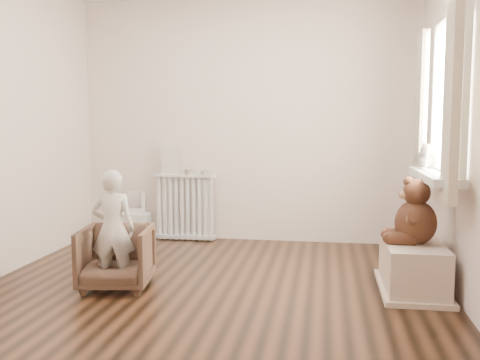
# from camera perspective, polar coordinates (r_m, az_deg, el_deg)

# --- Properties ---
(floor) EXTENTS (3.60, 3.60, 0.01)m
(floor) POSITION_cam_1_polar(r_m,az_deg,el_deg) (4.20, -3.06, -11.53)
(floor) COLOR black
(floor) RESTS_ON ground
(back_wall) EXTENTS (3.60, 0.02, 2.60)m
(back_wall) POSITION_cam_1_polar(r_m,az_deg,el_deg) (5.78, 0.67, 6.35)
(back_wall) COLOR white
(back_wall) RESTS_ON ground
(front_wall) EXTENTS (3.60, 0.02, 2.60)m
(front_wall) POSITION_cam_1_polar(r_m,az_deg,el_deg) (2.28, -12.94, 6.73)
(front_wall) COLOR white
(front_wall) RESTS_ON ground
(right_wall) EXTENTS (0.02, 3.60, 2.60)m
(right_wall) POSITION_cam_1_polar(r_m,az_deg,el_deg) (4.03, 22.89, 6.03)
(right_wall) COLOR white
(right_wall) RESTS_ON ground
(window) EXTENTS (0.03, 0.90, 1.10)m
(window) POSITION_cam_1_polar(r_m,az_deg,el_deg) (4.31, 21.50, 8.05)
(window) COLOR white
(window) RESTS_ON right_wall
(window_sill) EXTENTS (0.22, 1.10, 0.06)m
(window_sill) POSITION_cam_1_polar(r_m,az_deg,el_deg) (4.31, 20.04, 0.38)
(window_sill) COLOR silver
(window_sill) RESTS_ON right_wall
(curtain_left) EXTENTS (0.06, 0.26, 1.30)m
(curtain_left) POSITION_cam_1_polar(r_m,az_deg,el_deg) (3.73, 21.67, 7.50)
(curtain_left) COLOR beige
(curtain_left) RESTS_ON right_wall
(curtain_right) EXTENTS (0.06, 0.26, 1.30)m
(curtain_right) POSITION_cam_1_polar(r_m,az_deg,el_deg) (4.85, 18.76, 7.17)
(curtain_right) COLOR beige
(curtain_right) RESTS_ON right_wall
(radiator) EXTENTS (0.68, 0.13, 0.72)m
(radiator) POSITION_cam_1_polar(r_m,az_deg,el_deg) (5.86, -5.91, -2.61)
(radiator) COLOR silver
(radiator) RESTS_ON floor
(paper_doll) EXTENTS (0.19, 0.02, 0.31)m
(paper_doll) POSITION_cam_1_polar(r_m,az_deg,el_deg) (5.85, -7.47, 2.15)
(paper_doll) COLOR beige
(paper_doll) RESTS_ON radiator
(tin_a) EXTENTS (0.10, 0.10, 0.06)m
(tin_a) POSITION_cam_1_polar(r_m,az_deg,el_deg) (5.80, -5.45, 0.89)
(tin_a) COLOR #A59E8C
(tin_a) RESTS_ON radiator
(tin_b) EXTENTS (0.08, 0.08, 0.04)m
(tin_b) POSITION_cam_1_polar(r_m,az_deg,el_deg) (5.76, -3.80, 0.80)
(tin_b) COLOR #A59E8C
(tin_b) RESTS_ON radiator
(toy_vanity) EXTENTS (0.33, 0.24, 0.52)m
(toy_vanity) POSITION_cam_1_polar(r_m,az_deg,el_deg) (6.02, -11.21, -3.57)
(toy_vanity) COLOR silver
(toy_vanity) RESTS_ON floor
(armchair) EXTENTS (0.59, 0.60, 0.48)m
(armchair) POSITION_cam_1_polar(r_m,az_deg,el_deg) (4.26, -13.07, -8.04)
(armchair) COLOR brown
(armchair) RESTS_ON floor
(child) EXTENTS (0.36, 0.26, 0.91)m
(child) POSITION_cam_1_polar(r_m,az_deg,el_deg) (4.17, -13.41, -5.11)
(child) COLOR silver
(child) RESTS_ON armchair
(toy_bench) EXTENTS (0.42, 0.80, 0.38)m
(toy_bench) POSITION_cam_1_polar(r_m,az_deg,el_deg) (4.31, 17.96, -8.60)
(toy_bench) COLOR beige
(toy_bench) RESTS_ON floor
(teddy_bear) EXTENTS (0.41, 0.32, 0.49)m
(teddy_bear) POSITION_cam_1_polar(r_m,az_deg,el_deg) (4.18, 18.29, -2.48)
(teddy_bear) COLOR #371C11
(teddy_bear) RESTS_ON toy_bench
(plush_cat) EXTENTS (0.23, 0.29, 0.21)m
(plush_cat) POSITION_cam_1_polar(r_m,az_deg,el_deg) (4.64, 19.16, 2.40)
(plush_cat) COLOR slate
(plush_cat) RESTS_ON window_sill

